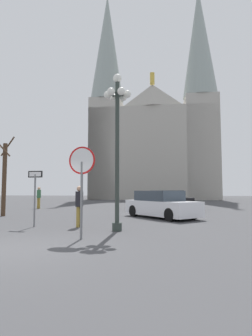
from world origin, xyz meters
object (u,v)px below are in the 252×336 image
object	(u,v)px
pedestrian_standing	(39,195)
parked_car_far_black	(166,201)
street_lamp	(117,129)
parked_car_near_white	(161,205)
cathedral	(153,131)
stop_sign	(82,173)
one_way_arrow_sign	(35,191)
pedestrian_walking	(79,202)
bare_tree	(4,176)

from	to	relation	value
pedestrian_standing	parked_car_far_black	bearing A→B (deg)	-0.87
street_lamp	parked_car_near_white	distance (m)	6.14
cathedral	stop_sign	size ratio (longest dim) A/B	11.93
stop_sign	parked_car_near_white	size ratio (longest dim) A/B	0.64
stop_sign	one_way_arrow_sign	distance (m)	3.73
pedestrian_walking	pedestrian_standing	xyz separation A→B (m)	(-6.14, 10.19, 0.04)
one_way_arrow_sign	pedestrian_standing	bearing A→B (deg)	112.59
stop_sign	pedestrian_walking	xyz separation A→B (m)	(-0.81, 2.68, -1.04)
one_way_arrow_sign	street_lamp	size ratio (longest dim) A/B	0.39
pedestrian_walking	cathedral	bearing A→B (deg)	84.80
street_lamp	bare_tree	world-z (taller)	street_lamp
parked_car_near_white	pedestrian_standing	distance (m)	11.37
cathedral	pedestrian_standing	xyz separation A→B (m)	(-9.15, -22.84, -9.97)
one_way_arrow_sign	pedestrian_walking	size ratio (longest dim) A/B	1.38
cathedral	pedestrian_standing	bearing A→B (deg)	-111.83
cathedral	parked_car_near_white	world-z (taller)	cathedral
bare_tree	street_lamp	bearing A→B (deg)	-33.97
cathedral	street_lamp	xyz separation A→B (m)	(-1.31, -33.91, -7.19)
one_way_arrow_sign	bare_tree	distance (m)	5.68
bare_tree	cathedral	bearing A→B (deg)	73.43
bare_tree	pedestrian_walking	xyz separation A→B (m)	(5.62, -4.04, -1.28)
cathedral	bare_tree	distance (m)	31.48
one_way_arrow_sign	stop_sign	bearing A→B (deg)	-43.72
street_lamp	parked_car_far_black	xyz separation A→B (m)	(2.24, 10.92, -3.15)
street_lamp	one_way_arrow_sign	bearing A→B (deg)	168.00
pedestrian_walking	stop_sign	bearing A→B (deg)	-73.14
pedestrian_standing	bare_tree	bearing A→B (deg)	-85.13
cathedral	pedestrian_walking	xyz separation A→B (m)	(-3.00, -33.03, -10.02)
parked_car_near_white	parked_car_far_black	distance (m)	5.97
stop_sign	pedestrian_standing	distance (m)	14.66
stop_sign	parked_car_near_white	world-z (taller)	stop_sign
bare_tree	parked_car_near_white	bearing A→B (deg)	0.25
cathedral	street_lamp	distance (m)	34.69
street_lamp	pedestrian_walking	size ratio (longest dim) A/B	3.57
parked_car_far_black	pedestrian_walking	distance (m)	10.78
stop_sign	street_lamp	distance (m)	2.68
street_lamp	parked_car_near_white	size ratio (longest dim) A/B	1.33
cathedral	stop_sign	xyz separation A→B (m)	(-2.19, -35.71, -8.97)
pedestrian_walking	pedestrian_standing	size ratio (longest dim) A/B	0.97
bare_tree	parked_car_near_white	size ratio (longest dim) A/B	1.05
cathedral	one_way_arrow_sign	world-z (taller)	cathedral
pedestrian_walking	pedestrian_standing	world-z (taller)	pedestrian_standing
street_lamp	bare_tree	xyz separation A→B (m)	(-7.31, 4.93, -1.55)
parked_car_far_black	parked_car_near_white	bearing A→B (deg)	-94.69
bare_tree	parked_car_far_black	distance (m)	11.39
one_way_arrow_sign	bare_tree	world-z (taller)	bare_tree
stop_sign	pedestrian_standing	bearing A→B (deg)	118.40
bare_tree	one_way_arrow_sign	bearing A→B (deg)	-47.91
one_way_arrow_sign	bare_tree	size ratio (longest dim) A/B	0.49
bare_tree	pedestrian_standing	xyz separation A→B (m)	(-0.52, 6.14, -1.24)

